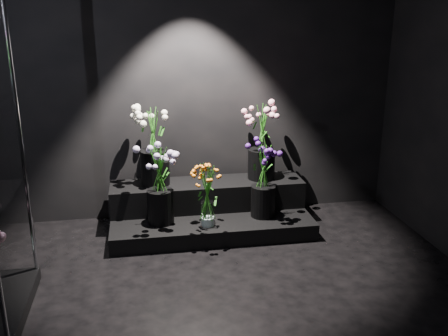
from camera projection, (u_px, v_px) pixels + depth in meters
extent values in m
plane|color=black|center=(233.00, 324.00, 3.37)|extent=(4.00, 4.00, 0.00)
plane|color=black|center=(196.00, 78.00, 4.83)|extent=(4.00, 0.00, 4.00)
plane|color=black|center=(410.00, 316.00, 1.07)|extent=(4.00, 0.00, 4.00)
cube|color=black|center=(211.00, 222.00, 4.80)|extent=(1.88, 0.84, 0.16)
cube|color=black|center=(208.00, 194.00, 4.93)|extent=(1.88, 0.42, 0.26)
cylinder|color=white|center=(208.00, 214.00, 4.50)|extent=(0.13, 0.13, 0.23)
cylinder|color=black|center=(161.00, 206.00, 4.55)|extent=(0.24, 0.24, 0.32)
cylinder|color=black|center=(263.00, 201.00, 4.71)|extent=(0.23, 0.23, 0.30)
cylinder|color=black|center=(155.00, 167.00, 4.78)|extent=(0.27, 0.27, 0.34)
cylinder|color=black|center=(261.00, 164.00, 4.95)|extent=(0.27, 0.27, 0.30)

